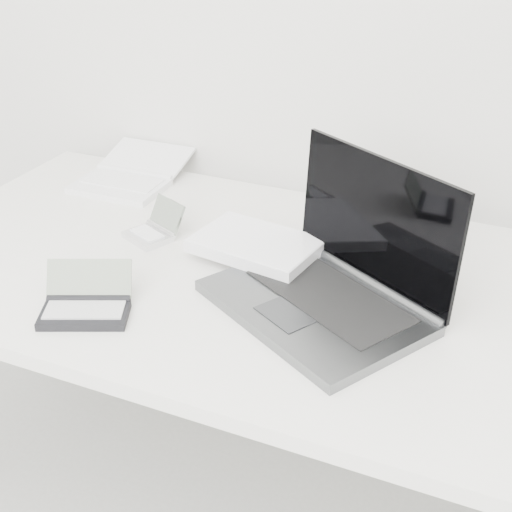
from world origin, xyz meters
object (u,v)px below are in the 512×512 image
at_px(desk, 278,297).
at_px(palmtop_charcoal, 86,305).
at_px(laptop_large, 313,272).
at_px(netbook_open_white, 128,177).

bearing_deg(desk, palmtop_charcoal, -136.13).
height_order(desk, palmtop_charcoal, palmtop_charcoal).
height_order(laptop_large, netbook_open_white, laptop_large).
bearing_deg(palmtop_charcoal, laptop_large, 10.13).
bearing_deg(desk, laptop_large, -17.90).
xyz_separation_m(laptop_large, palmtop_charcoal, (-0.34, -0.23, -0.03)).
bearing_deg(netbook_open_white, laptop_large, -28.32).
xyz_separation_m(desk, netbook_open_white, (-0.52, 0.28, 0.06)).
distance_m(netbook_open_white, palmtop_charcoal, 0.59).
distance_m(desk, palmtop_charcoal, 0.38).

